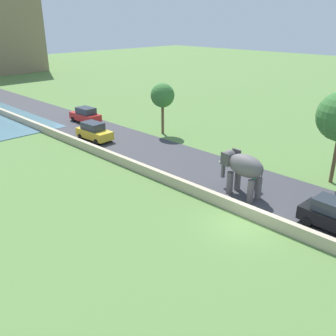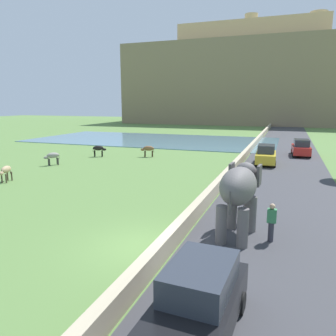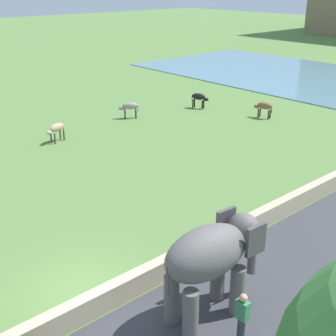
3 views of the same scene
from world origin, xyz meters
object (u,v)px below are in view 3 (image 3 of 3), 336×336
at_px(cow_brown, 264,107).
at_px(cow_black, 199,97).
at_px(elephant, 212,256).
at_px(cow_grey, 129,107).
at_px(cow_tan, 56,129).
at_px(person_beside_elephant, 242,318).

bearing_deg(cow_brown, cow_black, -162.19).
relative_size(elephant, cow_grey, 2.61).
bearing_deg(cow_grey, cow_brown, 49.22).
xyz_separation_m(cow_brown, cow_grey, (-6.23, -7.22, 0.00)).
bearing_deg(cow_black, cow_brown, 17.81).
distance_m(elephant, cow_tan, 17.38).
bearing_deg(cow_black, cow_grey, -102.99).
bearing_deg(elephant, cow_tan, 166.23).
height_order(person_beside_elephant, cow_brown, person_beside_elephant).
height_order(person_beside_elephant, cow_black, person_beside_elephant).
bearing_deg(elephant, cow_grey, 149.78).
bearing_deg(person_beside_elephant, cow_brown, 126.23).
xyz_separation_m(cow_black, cow_grey, (-1.30, -5.64, 0.00)).
xyz_separation_m(person_beside_elephant, cow_tan, (-18.18, 4.33, -0.04)).
xyz_separation_m(cow_tan, cow_grey, (-1.17, 6.36, 0.00)).
bearing_deg(elephant, cow_brown, 123.64).
xyz_separation_m(elephant, cow_brown, (-11.79, 17.71, -1.20)).
distance_m(cow_brown, cow_black, 5.17).
height_order(cow_brown, cow_grey, same).
xyz_separation_m(cow_tan, cow_black, (0.13, 12.00, 0.00)).
bearing_deg(person_beside_elephant, cow_grey, 151.07).
bearing_deg(cow_tan, cow_brown, 69.58).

